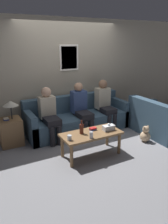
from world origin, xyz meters
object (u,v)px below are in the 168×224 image
Objects in this scene: wine_bottle at (82,129)px; person_right at (105,103)px; coffee_table at (91,136)px; couch_main at (77,119)px; couch_side at (160,122)px; drinking_glass at (69,138)px; teddy_bear at (145,135)px; person_left at (49,112)px; person_middle at (81,107)px.

person_right reaches higher than wine_bottle.
coffee_table is 0.95× the size of person_right.
person_right is at bearing 46.68° from coffee_table.
couch_side is at bearing -36.11° from couch_main.
person_right reaches higher than drinking_glass.
couch_main is 1.62m from teddy_bear.
wine_bottle is at bearing 90.47° from couch_side.
coffee_table is at bearing 10.32° from drinking_glass.
person_right is 1.26m from teddy_bear.
person_left is 0.98× the size of person_middle.
person_left reaches higher than coffee_table.
couch_side is 2.53m from person_left.
drinking_glass is 0.26× the size of teddy_bear.
coffee_table is at bearing -107.99° from person_middle.
person_left is (-0.44, 1.04, 0.23)m from coffee_table.
couch_main and couch_side have the same top height.
couch_main is 1.73× the size of couch_side.
person_middle is (0.52, 0.99, 0.07)m from wine_bottle.
person_left reaches higher than teddy_bear.
teddy_bear is at bearing -48.10° from person_middle.
person_middle reaches higher than teddy_bear.
couch_side is at bearing 2.37° from coffee_table.
coffee_table is at bearing -67.14° from person_left.
person_left is (0.05, 1.13, 0.12)m from drinking_glass.
person_middle reaches higher than drinking_glass.
person_right is at bearing 40.47° from wine_bottle.
drinking_glass is (-0.31, -0.15, -0.05)m from wine_bottle.
person_middle is at bearing 57.53° from couch_side.
wine_bottle is at bearing -113.19° from couch_main.
coffee_table is 12.34× the size of drinking_glass.
couch_side reaches higher than teddy_bear.
person_left is 3.23× the size of teddy_bear.
couch_main is at bearing 97.59° from person_middle.
person_left is at bearing -167.19° from couch_main.
person_right reaches higher than couch_side.
coffee_table is 1.14m from person_middle.
wine_bottle is 0.73× the size of teddy_bear.
wine_bottle is 1.02m from person_left.
couch_main is 1.55m from drinking_glass.
couch_main reaches higher than teddy_bear.
teddy_bear is at bearing 102.63° from couch_side.
coffee_table is 0.25m from wine_bottle.
couch_main is at bearing 167.53° from person_right.
person_right is at bearing -12.47° from couch_main.
person_left is at bearing 87.61° from drinking_glass.
person_right is at bearing 41.64° from couch_side.
person_middle is 0.66m from person_right.
person_middle is (0.83, 1.14, 0.13)m from drinking_glass.
teddy_bear is at bearing -31.55° from person_left.
couch_side is 1.26× the size of coffee_table.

